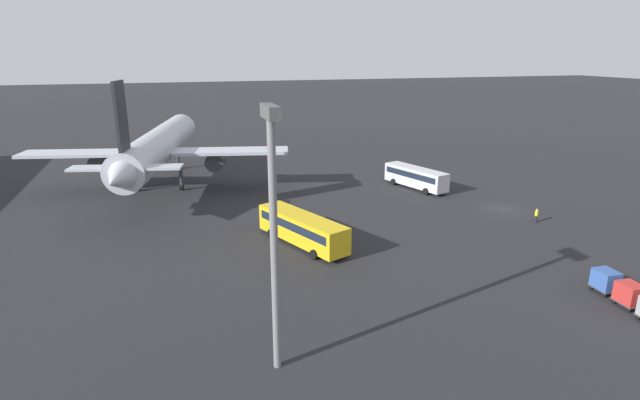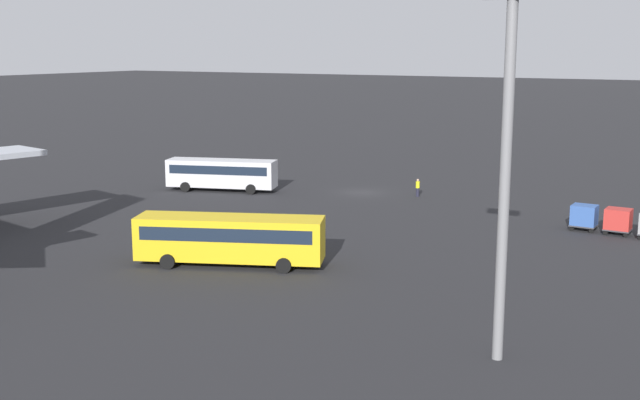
% 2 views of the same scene
% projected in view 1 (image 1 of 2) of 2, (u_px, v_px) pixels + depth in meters
% --- Properties ---
extents(ground_plane, '(600.00, 600.00, 0.00)m').
position_uv_depth(ground_plane, '(502.00, 209.00, 66.50)').
color(ground_plane, '#232326').
extents(airplane, '(45.29, 38.79, 17.03)m').
position_uv_depth(airplane, '(158.00, 147.00, 74.64)').
color(airplane, '#B2B7C1').
rests_on(airplane, ground).
extents(shuttle_bus_near, '(11.35, 5.91, 3.17)m').
position_uv_depth(shuttle_bus_near, '(416.00, 176.00, 75.96)').
color(shuttle_bus_near, silver).
rests_on(shuttle_bus_near, ground).
extents(shuttle_bus_far, '(12.71, 7.39, 3.30)m').
position_uv_depth(shuttle_bus_far, '(302.00, 227.00, 53.78)').
color(shuttle_bus_far, gold).
rests_on(shuttle_bus_far, ground).
extents(worker_person, '(0.38, 0.38, 1.74)m').
position_uv_depth(worker_person, '(536.00, 216.00, 61.11)').
color(worker_person, '#1E1E2D').
rests_on(worker_person, ground).
extents(cargo_cart_red, '(2.05, 1.75, 2.06)m').
position_uv_depth(cargo_cart_red, '(630.00, 294.00, 40.79)').
color(cargo_cart_red, '#38383D').
rests_on(cargo_cart_red, ground).
extents(cargo_cart_blue, '(2.05, 1.75, 2.06)m').
position_uv_depth(cargo_cart_blue, '(605.00, 280.00, 43.24)').
color(cargo_cart_blue, '#38383D').
rests_on(cargo_cart_blue, ground).
extents(light_pole, '(2.80, 0.70, 17.31)m').
position_uv_depth(light_pole, '(273.00, 216.00, 30.36)').
color(light_pole, slate).
rests_on(light_pole, ground).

